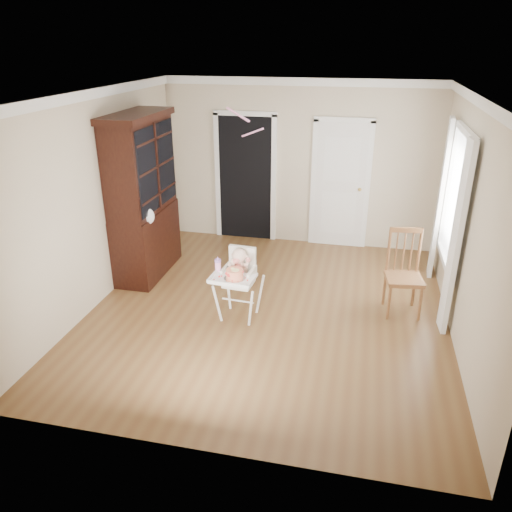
% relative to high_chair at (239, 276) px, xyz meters
% --- Properties ---
extents(floor, '(5.00, 5.00, 0.00)m').
position_rel_high_chair_xyz_m(floor, '(0.33, 0.25, -0.57)').
color(floor, brown).
rests_on(floor, ground).
extents(ceiling, '(5.00, 5.00, 0.00)m').
position_rel_high_chair_xyz_m(ceiling, '(0.33, 0.25, 2.13)').
color(ceiling, white).
rests_on(ceiling, wall_back).
extents(wall_back, '(4.50, 0.00, 4.50)m').
position_rel_high_chair_xyz_m(wall_back, '(0.33, 2.75, 0.78)').
color(wall_back, beige).
rests_on(wall_back, floor).
extents(wall_left, '(0.00, 5.00, 5.00)m').
position_rel_high_chair_xyz_m(wall_left, '(-1.92, 0.25, 0.78)').
color(wall_left, beige).
rests_on(wall_left, floor).
extents(wall_right, '(0.00, 5.00, 5.00)m').
position_rel_high_chair_xyz_m(wall_right, '(2.58, 0.25, 0.78)').
color(wall_right, beige).
rests_on(wall_right, floor).
extents(crown_molding, '(4.50, 5.00, 0.12)m').
position_rel_high_chair_xyz_m(crown_molding, '(0.33, 0.25, 2.07)').
color(crown_molding, white).
rests_on(crown_molding, ceiling).
extents(doorway, '(1.06, 0.05, 2.22)m').
position_rel_high_chair_xyz_m(doorway, '(-0.57, 2.73, 0.54)').
color(doorway, black).
rests_on(doorway, wall_back).
extents(closet_door, '(0.96, 0.09, 2.13)m').
position_rel_high_chair_xyz_m(closet_door, '(1.03, 2.72, 0.45)').
color(closet_door, white).
rests_on(closet_door, wall_back).
extents(window_right, '(0.13, 1.84, 2.30)m').
position_rel_high_chair_xyz_m(window_right, '(2.51, 1.05, 0.71)').
color(window_right, white).
rests_on(window_right, wall_right).
extents(high_chair, '(0.58, 0.70, 0.93)m').
position_rel_high_chair_xyz_m(high_chair, '(0.00, 0.00, 0.00)').
color(high_chair, white).
rests_on(high_chair, floor).
extents(baby, '(0.27, 0.21, 0.42)m').
position_rel_high_chair_xyz_m(baby, '(0.00, 0.02, 0.14)').
color(baby, beige).
rests_on(baby, high_chair).
extents(cake, '(0.26, 0.26, 0.12)m').
position_rel_high_chair_xyz_m(cake, '(0.01, -0.22, 0.13)').
color(cake, silver).
rests_on(cake, high_chair).
extents(sippy_cup, '(0.08, 0.08, 0.19)m').
position_rel_high_chair_xyz_m(sippy_cup, '(-0.25, -0.05, 0.15)').
color(sippy_cup, '#FD9BD5').
rests_on(sippy_cup, high_chair).
extents(china_cabinet, '(0.62, 1.39, 2.35)m').
position_rel_high_chair_xyz_m(china_cabinet, '(-1.66, 1.00, 0.60)').
color(china_cabinet, black).
rests_on(china_cabinet, floor).
extents(dining_chair, '(0.50, 0.50, 1.09)m').
position_rel_high_chair_xyz_m(dining_chair, '(2.00, 0.60, -0.06)').
color(dining_chair, brown).
rests_on(dining_chair, floor).
extents(streamer, '(0.41, 0.32, 0.15)m').
position_rel_high_chair_xyz_m(streamer, '(-0.35, 1.41, 1.73)').
color(streamer, pink).
rests_on(streamer, ceiling).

